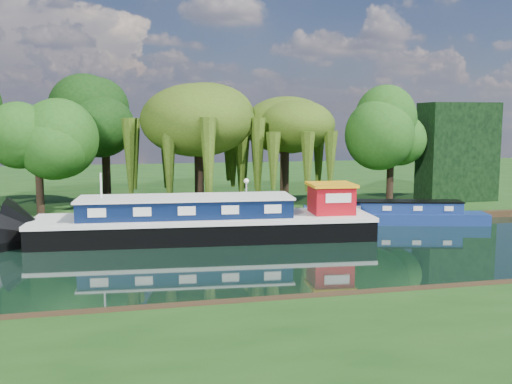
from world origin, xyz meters
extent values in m
plane|color=black|center=(0.00, 0.00, 0.00)|extent=(120.00, 120.00, 0.00)
cube|color=#14350E|center=(0.00, 34.00, 0.23)|extent=(120.00, 52.00, 0.45)
cube|color=black|center=(-3.15, 5.09, 0.50)|extent=(20.11, 5.99, 1.32)
cube|color=silver|center=(-3.15, 5.09, 1.27)|extent=(20.23, 6.09, 0.24)
cube|color=#091535|center=(-4.25, 5.18, 1.92)|extent=(12.50, 4.16, 1.05)
cube|color=silver|center=(-4.25, 5.18, 2.51)|extent=(12.74, 4.39, 0.13)
cube|color=#9F0B14|center=(4.53, 4.46, 2.22)|extent=(2.61, 2.61, 1.65)
cube|color=orange|center=(4.53, 4.46, 3.14)|extent=(2.91, 2.91, 0.18)
cylinder|color=silver|center=(-9.08, 5.57, 2.72)|extent=(0.11, 0.11, 2.64)
cube|color=navy|center=(10.53, 7.19, 0.32)|extent=(11.86, 4.81, 0.88)
cube|color=navy|center=(10.53, 7.19, 1.13)|extent=(8.33, 3.46, 0.73)
cube|color=black|center=(10.53, 7.19, 1.55)|extent=(8.44, 3.58, 0.10)
cube|color=silver|center=(7.36, 7.23, 1.17)|extent=(0.58, 0.19, 0.31)
cube|color=silver|center=(9.35, 6.72, 1.17)|extent=(0.58, 0.19, 0.31)
cube|color=silver|center=(11.34, 6.21, 1.17)|extent=(0.58, 0.19, 0.31)
cube|color=silver|center=(13.33, 5.70, 1.17)|extent=(0.58, 0.19, 0.31)
cylinder|color=black|center=(-2.33, 14.22, 3.10)|extent=(0.69, 0.69, 5.30)
ellipsoid|color=#2F440E|center=(-2.33, 14.22, 6.93)|extent=(7.40, 7.40, 4.78)
cylinder|color=black|center=(4.37, 14.47, 2.73)|extent=(0.64, 0.64, 4.56)
ellipsoid|color=#2F440E|center=(4.37, 14.47, 6.02)|extent=(6.22, 6.22, 4.02)
cylinder|color=black|center=(-13.50, 13.24, 3.41)|extent=(0.53, 0.53, 5.92)
ellipsoid|color=#1D4411|center=(-13.50, 13.24, 5.83)|extent=(4.84, 4.84, 4.84)
cylinder|color=black|center=(-9.21, 18.67, 3.99)|extent=(0.69, 0.69, 7.07)
ellipsoid|color=black|center=(-9.21, 18.67, 6.88)|extent=(5.66, 5.66, 5.66)
cylinder|color=black|center=(12.95, 13.77, 3.51)|extent=(0.62, 0.62, 6.11)
ellipsoid|color=#1D4411|center=(12.95, 13.77, 6.01)|extent=(4.89, 4.89, 4.89)
cube|color=black|center=(19.00, 14.00, 4.45)|extent=(6.00, 3.00, 8.00)
cylinder|color=silver|center=(0.50, 10.50, 1.55)|extent=(0.10, 0.10, 2.20)
sphere|color=white|center=(0.50, 10.50, 2.83)|extent=(0.36, 0.36, 0.36)
cylinder|color=silver|center=(-10.00, 8.40, 0.95)|extent=(0.16, 0.16, 1.00)
cylinder|color=silver|center=(-4.00, 8.40, 0.95)|extent=(0.16, 0.16, 1.00)
cylinder|color=silver|center=(3.00, 8.40, 0.95)|extent=(0.16, 0.16, 1.00)
cylinder|color=silver|center=(9.00, 8.40, 0.95)|extent=(0.16, 0.16, 1.00)
camera|label=1|loc=(-7.58, -28.13, 7.03)|focal=40.00mm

